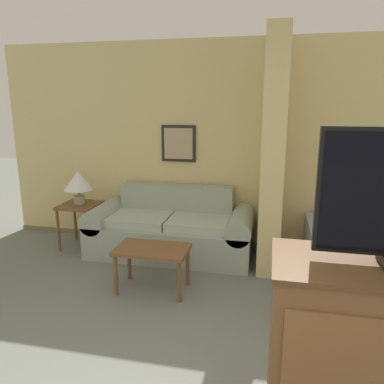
# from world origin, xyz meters

# --- Properties ---
(wall_back) EXTENTS (6.45, 0.16, 2.60)m
(wall_back) POSITION_xyz_m (-0.00, 3.64, 1.29)
(wall_back) COLOR #DBC484
(wall_back) RESTS_ON ground_plane
(wall_partition_pillar) EXTENTS (0.24, 0.89, 2.60)m
(wall_partition_pillar) POSITION_xyz_m (0.37, 3.14, 1.30)
(wall_partition_pillar) COLOR #DBC484
(wall_partition_pillar) RESTS_ON ground_plane
(couch) EXTENTS (2.01, 0.84, 0.82)m
(couch) POSITION_xyz_m (-0.82, 3.15, 0.31)
(couch) COLOR #99A393
(couch) RESTS_ON ground_plane
(coffee_table) EXTENTS (0.72, 0.43, 0.45)m
(coffee_table) POSITION_xyz_m (-0.75, 2.20, 0.39)
(coffee_table) COLOR brown
(coffee_table) RESTS_ON ground_plane
(side_table) EXTENTS (0.47, 0.47, 0.58)m
(side_table) POSITION_xyz_m (-2.02, 3.12, 0.49)
(side_table) COLOR brown
(side_table) RESTS_ON ground_plane
(table_lamp) EXTENTS (0.36, 0.36, 0.42)m
(table_lamp) POSITION_xyz_m (-2.02, 3.12, 0.87)
(table_lamp) COLOR tan
(table_lamp) RESTS_ON side_table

